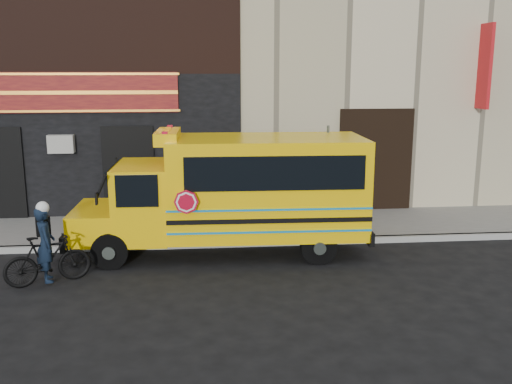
{
  "coord_description": "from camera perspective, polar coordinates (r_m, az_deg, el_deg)",
  "views": [
    {
      "loc": [
        -1.1,
        -10.85,
        4.29
      ],
      "look_at": [
        0.1,
        1.85,
        1.52
      ],
      "focal_mm": 40.0,
      "sensor_mm": 36.0,
      "label": 1
    }
  ],
  "objects": [
    {
      "name": "building",
      "position": [
        21.41,
        -2.68,
        17.14
      ],
      "size": [
        20.0,
        10.7,
        12.0
      ],
      "color": "beige",
      "rests_on": "sidewalk"
    },
    {
      "name": "cyclist",
      "position": [
        12.31,
        -20.29,
        -5.14
      ],
      "size": [
        0.54,
        0.66,
        1.55
      ],
      "primitive_type": "imported",
      "rotation": [
        0.0,
        0.0,
        1.92
      ],
      "color": "black",
      "rests_on": "ground"
    },
    {
      "name": "sign_pole",
      "position": [
        14.41,
        7.1,
        1.46
      ],
      "size": [
        0.08,
        0.25,
        2.92
      ],
      "color": "#3C433E",
      "rests_on": "ground"
    },
    {
      "name": "sidewalk",
      "position": [
        15.57,
        -1.15,
        -3.47
      ],
      "size": [
        40.0,
        3.0,
        0.15
      ],
      "primitive_type": "cube",
      "color": "#62615C",
      "rests_on": "ground"
    },
    {
      "name": "ground",
      "position": [
        11.72,
        0.36,
        -9.24
      ],
      "size": [
        120.0,
        120.0,
        0.0
      ],
      "primitive_type": "plane",
      "color": "black",
      "rests_on": "ground"
    },
    {
      "name": "curb",
      "position": [
        14.14,
        -0.7,
        -5.11
      ],
      "size": [
        40.0,
        0.2,
        0.15
      ],
      "primitive_type": "cube",
      "color": "#9C9C97",
      "rests_on": "ground"
    },
    {
      "name": "school_bus",
      "position": [
        13.32,
        -1.86,
        0.18
      ],
      "size": [
        6.95,
        2.46,
        2.92
      ],
      "color": "black",
      "rests_on": "ground"
    },
    {
      "name": "bicycle",
      "position": [
        12.33,
        -20.12,
        -6.38
      ],
      "size": [
        1.76,
        1.08,
        1.02
      ],
      "primitive_type": "imported",
      "rotation": [
        0.0,
        0.0,
        1.95
      ],
      "color": "black",
      "rests_on": "ground"
    }
  ]
}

